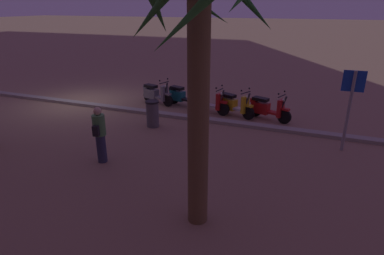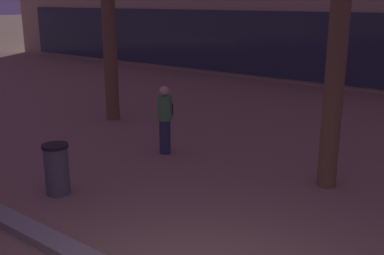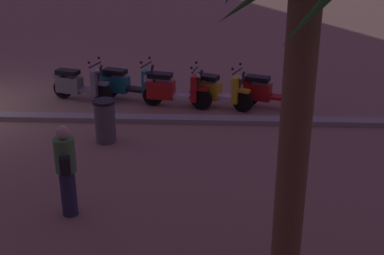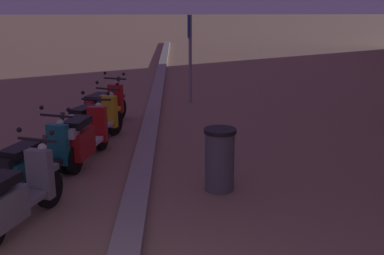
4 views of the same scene
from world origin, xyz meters
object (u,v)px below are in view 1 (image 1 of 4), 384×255
at_px(scooter_red_mid_centre, 267,108).
at_px(scooter_yellow_second_in_line, 233,104).
at_px(scooter_teal_tail_end, 182,96).
at_px(scooter_grey_mid_rear, 155,94).
at_px(scooter_red_mid_front, 206,101).
at_px(crossing_sign, 350,102).
at_px(pedestrian_strolling_near_curb, 100,134).
at_px(litter_bin, 153,114).
at_px(palm_tree_by_mall_entrance, 199,28).

xyz_separation_m(scooter_red_mid_centre, scooter_yellow_second_in_line, (1.29, -0.01, 0.00)).
relative_size(scooter_yellow_second_in_line, scooter_teal_tail_end, 0.92).
relative_size(scooter_red_mid_centre, scooter_grey_mid_rear, 1.00).
height_order(scooter_yellow_second_in_line, scooter_grey_mid_rear, same).
height_order(scooter_red_mid_front, crossing_sign, crossing_sign).
relative_size(scooter_red_mid_centre, pedestrian_strolling_near_curb, 1.05).
xyz_separation_m(scooter_red_mid_front, scooter_teal_tail_end, (1.23, -0.50, -0.03)).
height_order(scooter_teal_tail_end, pedestrian_strolling_near_curb, pedestrian_strolling_near_curb).
distance_m(scooter_yellow_second_in_line, litter_bin, 3.29).
bearing_deg(litter_bin, scooter_red_mid_centre, -148.51).
xyz_separation_m(pedestrian_strolling_near_curb, litter_bin, (-0.03, -2.98, -0.35)).
distance_m(scooter_grey_mid_rear, crossing_sign, 7.91).
height_order(scooter_red_mid_centre, scooter_yellow_second_in_line, same).
xyz_separation_m(crossing_sign, palm_tree_by_mall_entrance, (2.90, 4.72, 2.24)).
relative_size(scooter_red_mid_front, litter_bin, 1.87).
bearing_deg(scooter_teal_tail_end, litter_bin, 89.57).
relative_size(scooter_red_mid_centre, litter_bin, 1.76).
relative_size(scooter_yellow_second_in_line, palm_tree_by_mall_entrance, 0.32).
xyz_separation_m(scooter_teal_tail_end, pedestrian_strolling_near_curb, (0.05, 5.69, 0.40)).
distance_m(scooter_grey_mid_rear, litter_bin, 2.89).
bearing_deg(scooter_teal_tail_end, crossing_sign, 158.52).
distance_m(crossing_sign, pedestrian_strolling_near_curb, 7.10).
distance_m(scooter_grey_mid_rear, palm_tree_by_mall_entrance, 9.05).
xyz_separation_m(scooter_yellow_second_in_line, scooter_teal_tail_end, (2.36, -0.45, -0.00)).
bearing_deg(scooter_yellow_second_in_line, scooter_grey_mid_rear, -5.61).
relative_size(scooter_red_mid_centre, scooter_teal_tail_end, 0.95).
bearing_deg(scooter_teal_tail_end, palm_tree_by_mall_entrance, 114.87).
xyz_separation_m(scooter_grey_mid_rear, pedestrian_strolling_near_curb, (-1.20, 5.59, 0.40)).
distance_m(scooter_red_mid_centre, scooter_grey_mid_rear, 4.91).
bearing_deg(crossing_sign, scooter_red_mid_front, -21.36).
relative_size(scooter_teal_tail_end, litter_bin, 1.85).
distance_m(scooter_red_mid_front, scooter_grey_mid_rear, 2.51).
bearing_deg(scooter_teal_tail_end, pedestrian_strolling_near_curb, 89.53).
bearing_deg(scooter_yellow_second_in_line, scooter_red_mid_front, 2.20).
distance_m(scooter_teal_tail_end, pedestrian_strolling_near_curb, 5.71).
bearing_deg(litter_bin, scooter_red_mid_front, -119.35).
relative_size(scooter_yellow_second_in_line, pedestrian_strolling_near_curb, 1.01).
bearing_deg(scooter_red_mid_centre, crossing_sign, 142.39).
bearing_deg(pedestrian_strolling_near_curb, litter_bin, -90.51).
bearing_deg(scooter_grey_mid_rear, pedestrian_strolling_near_curb, 102.11).
xyz_separation_m(scooter_red_mid_centre, litter_bin, (3.67, 2.25, 0.04)).
bearing_deg(scooter_red_mid_front, scooter_yellow_second_in_line, -177.80).
height_order(pedestrian_strolling_near_curb, litter_bin, pedestrian_strolling_near_curb).
bearing_deg(scooter_red_mid_front, crossing_sign, 158.64).
bearing_deg(crossing_sign, scooter_grey_mid_rear, -17.48).
distance_m(scooter_red_mid_front, palm_tree_by_mall_entrance, 7.73).
height_order(scooter_red_mid_centre, scooter_red_mid_front, same).
bearing_deg(palm_tree_by_mall_entrance, scooter_yellow_second_in_line, -81.85).
bearing_deg(scooter_teal_tail_end, scooter_red_mid_front, 158.06).
height_order(crossing_sign, palm_tree_by_mall_entrance, palm_tree_by_mall_entrance).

